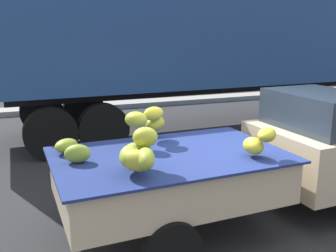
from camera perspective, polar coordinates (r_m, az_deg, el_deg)
name	(u,v)px	position (r m, az deg, el deg)	size (l,w,h in m)	color
ground	(240,225)	(5.39, 10.68, -14.35)	(220.00, 220.00, 0.00)	#28282B
curb_strip	(106,106)	(13.29, -9.21, 3.05)	(80.00, 0.80, 0.16)	gray
pickup_truck	(294,151)	(5.70, 18.35, -3.58)	(5.00, 1.95, 1.70)	#CCB793
semi_trailer	(223,32)	(10.37, 8.25, 13.78)	(12.06, 2.91, 3.95)	navy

